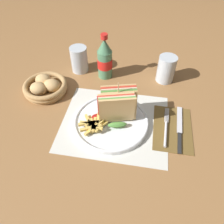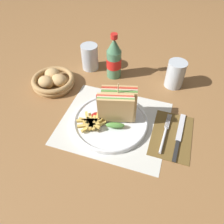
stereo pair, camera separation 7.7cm
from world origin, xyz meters
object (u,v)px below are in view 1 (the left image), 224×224
at_px(plate_main, 111,122).
at_px(knife, 179,129).
at_px(glass_near, 166,69).
at_px(coke_bottle_near, 105,59).
at_px(fork, 166,130).
at_px(club_sandwich, 118,106).
at_px(bread_basket, 45,87).
at_px(glass_far, 79,61).

xyz_separation_m(plate_main, knife, (0.24, 0.01, -0.00)).
bearing_deg(glass_near, knife, -78.82).
bearing_deg(coke_bottle_near, fork, -46.01).
relative_size(club_sandwich, coke_bottle_near, 0.79).
xyz_separation_m(knife, glass_near, (-0.05, 0.28, 0.05)).
height_order(coke_bottle_near, bread_basket, coke_bottle_near).
bearing_deg(glass_near, fork, -88.60).
height_order(fork, knife, fork).
relative_size(plate_main, knife, 1.27).
height_order(knife, bread_basket, bread_basket).
bearing_deg(fork, coke_bottle_near, 136.46).
xyz_separation_m(fork, glass_far, (-0.39, 0.30, 0.04)).
distance_m(fork, knife, 0.05).
bearing_deg(knife, club_sandwich, -178.73).
bearing_deg(glass_far, club_sandwich, -52.57).
bearing_deg(bread_basket, fork, -15.00).
bearing_deg(fork, bread_basket, 167.47).
bearing_deg(coke_bottle_near, club_sandwich, -69.98).
relative_size(glass_near, bread_basket, 0.65).
height_order(plate_main, fork, plate_main).
bearing_deg(plate_main, club_sandwich, 37.70).
distance_m(plate_main, glass_far, 0.36).
distance_m(fork, glass_near, 0.30).
relative_size(glass_near, glass_far, 1.00).
xyz_separation_m(club_sandwich, fork, (0.17, -0.02, -0.07)).
xyz_separation_m(club_sandwich, bread_basket, (-0.31, 0.11, -0.05)).
relative_size(knife, bread_basket, 1.20).
height_order(knife, coke_bottle_near, coke_bottle_near).
distance_m(coke_bottle_near, glass_far, 0.13).
bearing_deg(glass_near, bread_basket, -161.54).
bearing_deg(glass_far, coke_bottle_near, -10.69).
height_order(plate_main, knife, plate_main).
bearing_deg(fork, knife, 19.60).
relative_size(knife, glass_near, 1.86).
bearing_deg(club_sandwich, glass_far, 127.43).
xyz_separation_m(fork, bread_basket, (-0.49, 0.13, 0.02)).
bearing_deg(glass_near, coke_bottle_near, -176.86).
relative_size(plate_main, fork, 1.50).
bearing_deg(knife, coke_bottle_near, 142.68).
height_order(coke_bottle_near, glass_near, coke_bottle_near).
distance_m(knife, glass_far, 0.52).
relative_size(knife, glass_far, 1.86).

